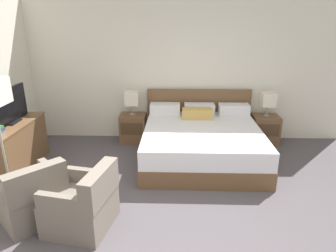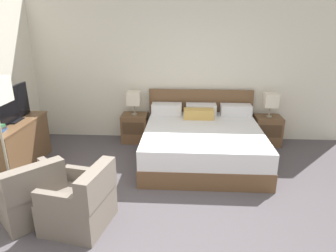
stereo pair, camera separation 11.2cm
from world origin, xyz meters
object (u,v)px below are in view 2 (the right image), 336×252
(nightstand_left, at_px, (135,128))
(dresser, at_px, (16,144))
(nightstand_right, at_px, (267,130))
(armchair_by_window, at_px, (31,196))
(table_lamp_right, at_px, (271,100))
(tv, at_px, (12,105))
(armchair_companion, at_px, (81,204))
(table_lamp_left, at_px, (134,98))
(bed, at_px, (202,142))

(nightstand_left, distance_m, dresser, 2.12)
(nightstand_right, distance_m, armchair_by_window, 4.25)
(nightstand_right, height_order, dresser, dresser)
(table_lamp_right, relative_size, dresser, 0.34)
(table_lamp_right, height_order, armchair_by_window, table_lamp_right)
(tv, xyz_separation_m, armchair_companion, (1.53, -1.48, -0.75))
(table_lamp_left, distance_m, tv, 2.08)
(nightstand_left, relative_size, armchair_by_window, 0.57)
(armchair_companion, bearing_deg, dresser, 137.33)
(tv, bearing_deg, armchair_by_window, -57.21)
(nightstand_left, xyz_separation_m, dresser, (-1.73, -1.23, 0.12))
(bed, relative_size, armchair_companion, 2.53)
(table_lamp_left, height_order, tv, tv)
(nightstand_left, xyz_separation_m, tv, (-1.72, -1.16, 0.75))
(dresser, relative_size, armchair_companion, 1.65)
(nightstand_left, xyz_separation_m, armchair_by_window, (-0.85, -2.51, 0.01))
(nightstand_right, height_order, armchair_by_window, armchair_by_window)
(nightstand_left, relative_size, armchair_companion, 0.69)
(nightstand_right, distance_m, table_lamp_left, 2.65)
(armchair_companion, bearing_deg, tv, 135.92)
(tv, bearing_deg, table_lamp_left, 33.98)
(bed, relative_size, tv, 2.14)
(bed, height_order, dresser, bed)
(armchair_by_window, height_order, armchair_companion, same)
(table_lamp_left, bearing_deg, dresser, -144.51)
(nightstand_right, xyz_separation_m, table_lamp_left, (-2.58, 0.00, 0.60))
(bed, bearing_deg, armchair_companion, -128.06)
(dresser, xyz_separation_m, armchair_by_window, (0.87, -1.28, -0.11))
(nightstand_right, xyz_separation_m, dresser, (-4.31, -1.23, 0.12))
(tv, bearing_deg, nightstand_left, 33.95)
(table_lamp_right, relative_size, armchair_by_window, 0.47)
(bed, height_order, armchair_by_window, bed)
(bed, xyz_separation_m, armchair_companion, (-1.49, -1.90, -0.03))
(nightstand_left, height_order, dresser, dresser)
(bed, distance_m, armchair_by_window, 2.78)
(table_lamp_left, height_order, armchair_by_window, table_lamp_left)
(nightstand_left, xyz_separation_m, nightstand_right, (2.58, 0.00, 0.00))
(table_lamp_left, bearing_deg, nightstand_left, -90.00)
(table_lamp_left, bearing_deg, bed, -29.98)
(nightstand_right, height_order, table_lamp_right, table_lamp_right)
(table_lamp_right, distance_m, armchair_by_window, 4.30)
(nightstand_left, relative_size, table_lamp_right, 1.23)
(nightstand_left, distance_m, nightstand_right, 2.58)
(nightstand_right, distance_m, armchair_companion, 3.83)
(table_lamp_right, relative_size, tv, 0.47)
(bed, relative_size, table_lamp_right, 4.53)
(armchair_by_window, relative_size, armchair_companion, 1.20)
(table_lamp_left, bearing_deg, tv, -146.02)
(tv, distance_m, armchair_companion, 2.25)
(dresser, height_order, armchair_companion, dresser)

